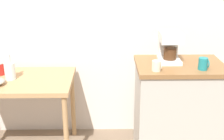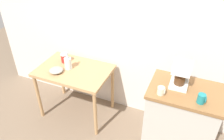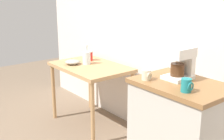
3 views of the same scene
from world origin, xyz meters
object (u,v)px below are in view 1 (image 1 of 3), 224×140
mug_dark_teal (203,64)px  mug_small_cream (157,66)px  glass_carafe_vase (10,70)px  coffee_maker (170,45)px

mug_dark_teal → mug_small_cream: 0.37m
glass_carafe_vase → mug_small_cream: mug_small_cream is taller
mug_small_cream → glass_carafe_vase: bearing=168.4°
coffee_maker → mug_dark_teal: coffee_maker is taller
glass_carafe_vase → mug_small_cream: size_ratio=2.84×
coffee_maker → mug_dark_teal: bearing=-42.7°
mug_small_cream → mug_dark_teal: bearing=3.1°
coffee_maker → mug_dark_teal: size_ratio=2.68×
coffee_maker → mug_dark_teal: (0.23, -0.21, -0.09)m
glass_carafe_vase → mug_small_cream: bearing=-11.6°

